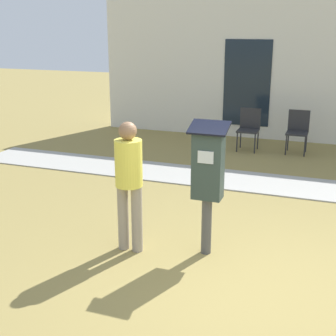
% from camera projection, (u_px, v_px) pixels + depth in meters
% --- Properties ---
extents(ground_plane, '(40.00, 40.00, 0.00)m').
position_uv_depth(ground_plane, '(252.00, 288.00, 4.85)').
color(ground_plane, olive).
extents(sidewalk, '(12.00, 1.10, 0.02)m').
position_uv_depth(sidewalk, '(288.00, 186.00, 7.91)').
color(sidewalk, '#A3A099').
rests_on(sidewalk, ground).
extents(building_facade, '(10.00, 0.26, 3.20)m').
position_uv_depth(building_facade, '(310.00, 72.00, 10.53)').
color(building_facade, silver).
rests_on(building_facade, ground).
extents(parking_meter, '(0.44, 0.31, 1.59)m').
position_uv_depth(parking_meter, '(208.00, 172.00, 5.32)').
color(parking_meter, '#4C4C4C').
rests_on(parking_meter, ground).
extents(person_standing, '(0.32, 0.32, 1.58)m').
position_uv_depth(person_standing, '(129.00, 177.00, 5.43)').
color(person_standing, gray).
rests_on(person_standing, ground).
extents(outdoor_chair_left, '(0.44, 0.44, 0.90)m').
position_uv_depth(outdoor_chair_left, '(249.00, 126.00, 10.09)').
color(outdoor_chair_left, '#262628').
rests_on(outdoor_chair_left, ground).
extents(outdoor_chair_middle, '(0.44, 0.44, 0.90)m').
position_uv_depth(outdoor_chair_middle, '(298.00, 128.00, 9.85)').
color(outdoor_chair_middle, '#262628').
rests_on(outdoor_chair_middle, ground).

